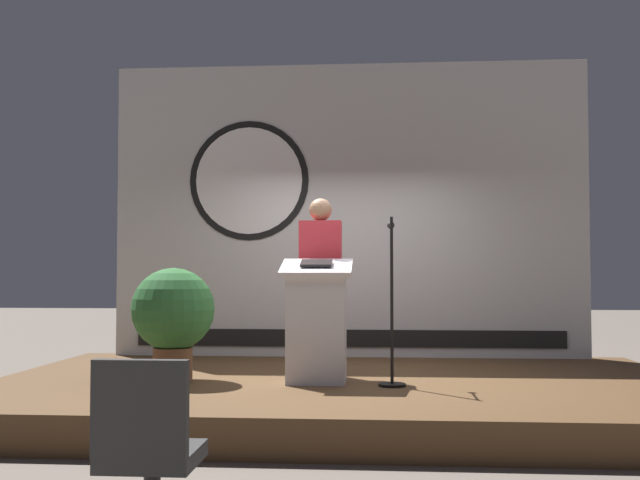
{
  "coord_description": "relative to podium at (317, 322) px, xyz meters",
  "views": [
    {
      "loc": [
        0.36,
        -7.16,
        1.28
      ],
      "look_at": [
        -0.2,
        0.08,
        1.6
      ],
      "focal_mm": 42.89,
      "sensor_mm": 36.0,
      "label": 1
    }
  ],
  "objects": [
    {
      "name": "banner_display",
      "position": [
        0.16,
        2.16,
        1.19
      ],
      "size": [
        5.56,
        0.12,
        3.46
      ],
      "color": "silver",
      "rests_on": "stage_platform"
    },
    {
      "name": "ground_plane",
      "position": [
        0.2,
        0.32,
        -0.84
      ],
      "size": [
        40.0,
        40.0,
        0.0
      ],
      "primitive_type": "plane",
      "color": "#6B6056"
    },
    {
      "name": "stage_platform",
      "position": [
        0.2,
        0.32,
        -0.69
      ],
      "size": [
        6.4,
        4.0,
        0.3
      ],
      "primitive_type": "cube",
      "color": "brown",
      "rests_on": "ground"
    },
    {
      "name": "podium",
      "position": [
        0.0,
        0.0,
        0.0
      ],
      "size": [
        0.64,
        0.5,
        1.12
      ],
      "color": "silver",
      "rests_on": "stage_platform"
    },
    {
      "name": "potted_plant",
      "position": [
        -1.32,
        0.04,
        0.07
      ],
      "size": [
        0.76,
        0.76,
        1.03
      ],
      "color": "brown",
      "rests_on": "stage_platform"
    },
    {
      "name": "audience_chair_left",
      "position": [
        -0.52,
        -3.32,
        -0.34
      ],
      "size": [
        0.44,
        0.45,
        0.89
      ],
      "color": "black",
      "rests_on": "ground"
    },
    {
      "name": "speaker_person",
      "position": [
        -0.0,
        0.48,
        0.33
      ],
      "size": [
        0.4,
        0.26,
        1.7
      ],
      "color": "black",
      "rests_on": "stage_platform"
    },
    {
      "name": "microphone_stand",
      "position": [
        0.67,
        -0.1,
        -0.02
      ],
      "size": [
        0.24,
        0.52,
        1.47
      ],
      "color": "black",
      "rests_on": "stage_platform"
    }
  ]
}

